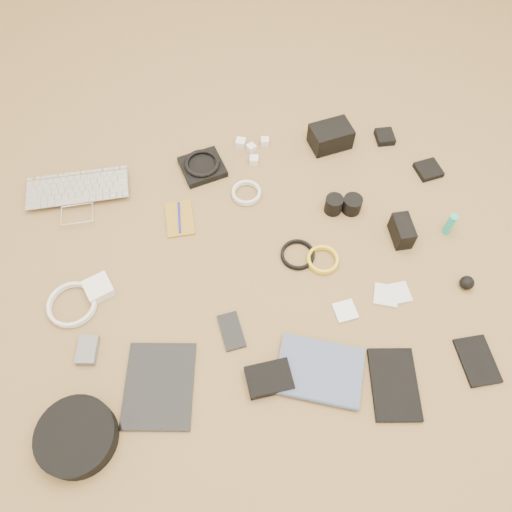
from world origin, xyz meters
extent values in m
cube|color=brown|center=(0.00, 0.00, -0.02)|extent=(4.00, 4.00, 0.04)
imported|color=silver|center=(-0.55, 0.38, 0.01)|extent=(0.37, 0.26, 0.03)
cube|color=black|center=(-0.10, 0.44, 0.01)|extent=(0.17, 0.17, 0.03)
torus|color=black|center=(-0.10, 0.44, 0.03)|extent=(0.16, 0.16, 0.02)
cube|color=silver|center=(0.09, 0.49, 0.01)|extent=(0.04, 0.04, 0.03)
cube|color=silver|center=(0.06, 0.52, 0.02)|extent=(0.05, 0.05, 0.03)
cube|color=silver|center=(0.15, 0.51, 0.01)|extent=(0.04, 0.04, 0.03)
cube|color=silver|center=(0.09, 0.43, 0.01)|extent=(0.04, 0.04, 0.03)
cube|color=black|center=(0.39, 0.46, 0.04)|extent=(0.16, 0.12, 0.08)
cube|color=black|center=(0.60, 0.44, 0.01)|extent=(0.07, 0.08, 0.03)
cube|color=olive|center=(-0.22, 0.24, 0.00)|extent=(0.10, 0.15, 0.01)
cylinder|color=#151AAE|center=(-0.22, 0.24, 0.01)|extent=(0.02, 0.13, 0.01)
torus|color=silver|center=(0.03, 0.29, 0.01)|extent=(0.12, 0.12, 0.01)
cylinder|color=black|center=(0.31, 0.16, 0.03)|extent=(0.07, 0.07, 0.07)
cylinder|color=black|center=(0.37, 0.15, 0.03)|extent=(0.08, 0.08, 0.06)
cube|color=black|center=(0.70, 0.26, 0.01)|extent=(0.09, 0.09, 0.02)
cube|color=silver|center=(-0.50, 0.02, 0.02)|extent=(0.10, 0.10, 0.03)
torus|color=silver|center=(-0.59, -0.02, 0.01)|extent=(0.17, 0.17, 0.01)
torus|color=black|center=(0.14, 0.01, 0.01)|extent=(0.15, 0.15, 0.01)
torus|color=yellow|center=(0.22, -0.03, 0.01)|extent=(0.13, 0.13, 0.01)
cube|color=black|center=(0.50, 0.01, 0.04)|extent=(0.06, 0.11, 0.08)
cylinder|color=#1AAD99|center=(0.66, 0.00, 0.04)|extent=(0.03, 0.03, 0.09)
cube|color=#5C5C61|center=(-0.55, -0.18, 0.01)|extent=(0.07, 0.10, 0.02)
cube|color=black|center=(-0.35, -0.32, 0.01)|extent=(0.25, 0.29, 0.01)
cube|color=black|center=(-0.12, -0.20, 0.00)|extent=(0.07, 0.12, 0.01)
cube|color=silver|center=(0.24, -0.21, 0.00)|extent=(0.07, 0.07, 0.01)
cube|color=silver|center=(0.38, -0.19, 0.01)|extent=(0.10, 0.10, 0.01)
cube|color=silver|center=(0.42, -0.19, 0.00)|extent=(0.07, 0.07, 0.01)
sphere|color=black|center=(0.64, -0.21, 0.02)|extent=(0.05, 0.05, 0.04)
cylinder|color=black|center=(-0.58, -0.42, 0.03)|extent=(0.27, 0.27, 0.06)
cube|color=black|center=(-0.04, -0.37, 0.02)|extent=(0.13, 0.09, 0.03)
imported|color=#404F6D|center=(0.07, -0.47, 0.01)|extent=(0.30, 0.27, 0.02)
cube|color=black|center=(0.31, -0.46, 0.01)|extent=(0.17, 0.23, 0.02)
cube|color=black|center=(0.57, -0.45, 0.01)|extent=(0.10, 0.15, 0.01)
camera|label=1|loc=(-0.17, -0.77, 1.42)|focal=35.00mm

